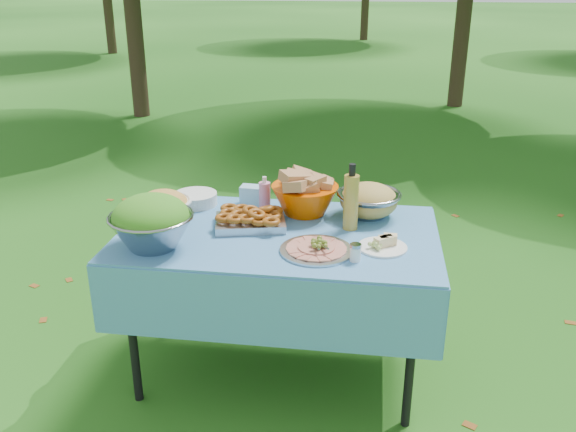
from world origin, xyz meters
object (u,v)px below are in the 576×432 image
at_px(salad_bowl, 151,222).
at_px(pasta_bowl_steel, 369,200).
at_px(picnic_table, 279,304).
at_px(bread_bowl, 305,192).
at_px(charcuterie_platter, 316,244).
at_px(plate_stack, 196,199).
at_px(oil_bottle, 351,197).

bearing_deg(salad_bowl, pasta_bowl_steel, 28.71).
relative_size(picnic_table, bread_bowl, 4.42).
height_order(pasta_bowl_steel, charcuterie_platter, pasta_bowl_steel).
bearing_deg(bread_bowl, salad_bowl, -140.94).
height_order(plate_stack, bread_bowl, bread_bowl).
bearing_deg(bread_bowl, pasta_bowl_steel, 2.01).
height_order(salad_bowl, plate_stack, salad_bowl).
bearing_deg(charcuterie_platter, oil_bottle, 64.27).
xyz_separation_m(salad_bowl, pasta_bowl_steel, (0.92, 0.50, -0.04)).
bearing_deg(bread_bowl, plate_stack, 176.14).
bearing_deg(pasta_bowl_steel, charcuterie_platter, -115.21).
xyz_separation_m(plate_stack, charcuterie_platter, (0.67, -0.48, 0.00)).
bearing_deg(picnic_table, oil_bottle, 15.34).
height_order(picnic_table, salad_bowl, salad_bowl).
height_order(picnic_table, bread_bowl, bread_bowl).
bearing_deg(plate_stack, bread_bowl, -3.86).
xyz_separation_m(bread_bowl, charcuterie_platter, (0.10, -0.44, -0.07)).
relative_size(salad_bowl, charcuterie_platter, 1.15).
distance_m(picnic_table, plate_stack, 0.69).
relative_size(bread_bowl, oil_bottle, 1.05).
relative_size(plate_stack, oil_bottle, 0.70).
height_order(plate_stack, pasta_bowl_steel, pasta_bowl_steel).
height_order(picnic_table, plate_stack, plate_stack).
relative_size(picnic_table, oil_bottle, 4.64).
distance_m(picnic_table, pasta_bowl_steel, 0.67).
bearing_deg(salad_bowl, charcuterie_platter, 4.49).
bearing_deg(plate_stack, pasta_bowl_steel, -1.78).
distance_m(plate_stack, oil_bottle, 0.84).
distance_m(salad_bowl, charcuterie_platter, 0.72).
bearing_deg(oil_bottle, charcuterie_platter, -115.73).
height_order(bread_bowl, pasta_bowl_steel, bread_bowl).
relative_size(salad_bowl, pasta_bowl_steel, 1.18).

